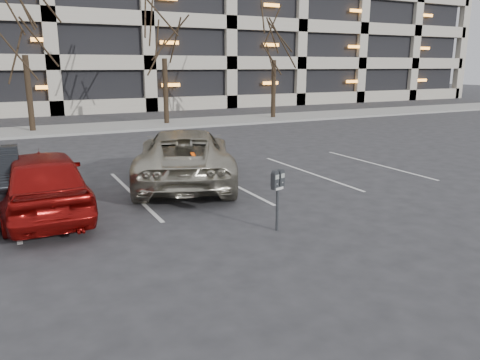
{
  "coord_description": "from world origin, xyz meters",
  "views": [
    {
      "loc": [
        -4.21,
        -9.58,
        3.29
      ],
      "look_at": [
        0.01,
        -1.19,
        0.99
      ],
      "focal_mm": 35.0,
      "sensor_mm": 36.0,
      "label": 1
    }
  ],
  "objects_px": {
    "suv_silver": "(185,156)",
    "parking_meter": "(278,185)",
    "car_red": "(42,182)",
    "tree_d": "(275,23)",
    "tree_b": "(20,5)",
    "tree_c": "(163,16)"
  },
  "relations": [
    {
      "from": "tree_c",
      "to": "parking_meter",
      "type": "relative_size",
      "value": 6.53
    },
    {
      "from": "suv_silver",
      "to": "tree_d",
      "type": "bearing_deg",
      "value": -108.9
    },
    {
      "from": "suv_silver",
      "to": "car_red",
      "type": "distance_m",
      "value": 4.12
    },
    {
      "from": "tree_b",
      "to": "parking_meter",
      "type": "distance_m",
      "value": 18.87
    },
    {
      "from": "tree_b",
      "to": "parking_meter",
      "type": "height_order",
      "value": "tree_b"
    },
    {
      "from": "car_red",
      "to": "tree_d",
      "type": "bearing_deg",
      "value": -135.45
    },
    {
      "from": "tree_b",
      "to": "parking_meter",
      "type": "xyz_separation_m",
      "value": [
        3.54,
        -17.82,
        -5.12
      ]
    },
    {
      "from": "tree_b",
      "to": "tree_c",
      "type": "xyz_separation_m",
      "value": [
        7.0,
        0.0,
        -0.18
      ]
    },
    {
      "from": "tree_d",
      "to": "suv_silver",
      "type": "distance_m",
      "value": 17.72
    },
    {
      "from": "suv_silver",
      "to": "tree_b",
      "type": "bearing_deg",
      "value": -55.8
    },
    {
      "from": "parking_meter",
      "to": "tree_c",
      "type": "bearing_deg",
      "value": 60.67
    },
    {
      "from": "tree_d",
      "to": "suv_silver",
      "type": "relative_size",
      "value": 1.31
    },
    {
      "from": "tree_b",
      "to": "tree_c",
      "type": "height_order",
      "value": "tree_b"
    },
    {
      "from": "tree_d",
      "to": "suv_silver",
      "type": "height_order",
      "value": "tree_d"
    },
    {
      "from": "tree_b",
      "to": "suv_silver",
      "type": "bearing_deg",
      "value": -76.08
    },
    {
      "from": "tree_c",
      "to": "parking_meter",
      "type": "height_order",
      "value": "tree_c"
    },
    {
      "from": "suv_silver",
      "to": "car_red",
      "type": "height_order",
      "value": "suv_silver"
    },
    {
      "from": "tree_c",
      "to": "car_red",
      "type": "relative_size",
      "value": 1.82
    },
    {
      "from": "suv_silver",
      "to": "parking_meter",
      "type": "bearing_deg",
      "value": 113.73
    },
    {
      "from": "tree_b",
      "to": "car_red",
      "type": "xyz_separation_m",
      "value": [
        -0.61,
        -14.59,
        -5.32
      ]
    },
    {
      "from": "tree_c",
      "to": "suv_silver",
      "type": "distance_m",
      "value": 14.62
    },
    {
      "from": "tree_c",
      "to": "suv_silver",
      "type": "bearing_deg",
      "value": -105.83
    }
  ]
}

